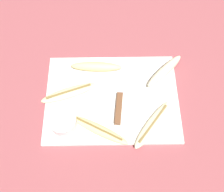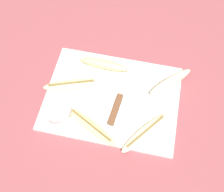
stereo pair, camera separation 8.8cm
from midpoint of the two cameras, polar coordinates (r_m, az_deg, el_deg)
ground_plane at (r=0.90m, az=2.79°, el=-0.90°), size 4.00×4.00×0.00m
cutting_board at (r=0.90m, az=2.80°, el=-0.74°), size 0.45×0.33×0.01m
knife at (r=0.87m, az=4.08°, el=-2.10°), size 0.05×0.24×0.02m
banana_cream_curved at (r=0.85m, az=10.25°, el=-8.07°), size 0.15×0.18×0.02m
banana_golden_short at (r=0.94m, az=0.89°, el=6.65°), size 0.18×0.04×0.03m
banana_soft_right at (r=0.91m, az=-6.07°, el=2.23°), size 0.20×0.10×0.02m
banana_spotted_left at (r=0.84m, az=-1.57°, el=-6.89°), size 0.20×0.13×0.02m
banana_bright_far at (r=0.93m, az=15.27°, el=2.80°), size 0.15×0.15×0.04m
prep_bowl at (r=0.85m, az=-8.66°, el=-3.80°), size 0.08×0.08×0.05m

